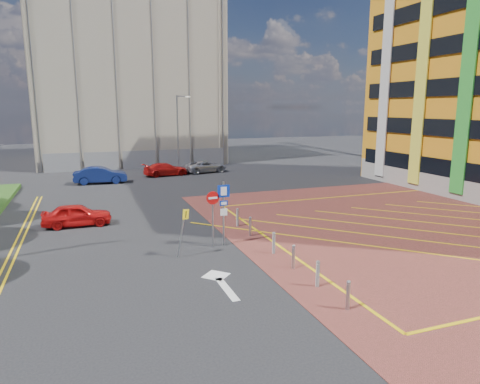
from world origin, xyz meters
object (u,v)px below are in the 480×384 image
car_red_back (166,169)px  car_blue_back (101,175)px  sign_cluster (220,207)px  warning_sign (183,227)px  car_silver_back (205,167)px  car_red_left (77,215)px  lamp_back (178,129)px

car_red_back → car_blue_back: bearing=102.6°
sign_cluster → car_blue_back: sign_cluster is taller
warning_sign → car_silver_back: warning_sign is taller
sign_cluster → car_red_back: size_ratio=0.73×
car_blue_back → car_red_back: 6.75m
sign_cluster → car_blue_back: size_ratio=0.70×
sign_cluster → car_blue_back: (-4.77, 20.55, -1.20)m
car_red_left → car_blue_back: bearing=-6.7°
car_blue_back → lamp_back: bearing=-49.1°
warning_sign → car_red_back: (3.57, 23.91, -0.79)m
sign_cluster → car_silver_back: size_ratio=0.72×
lamp_back → warning_sign: 28.71m
car_red_back → car_silver_back: 4.38m
warning_sign → car_red_left: size_ratio=0.59×
car_red_left → car_blue_back: car_blue_back is taller
car_red_back → car_silver_back: car_red_back is taller
car_red_left → car_red_back: car_red_left is taller
warning_sign → car_blue_back: (-2.73, 21.50, -0.67)m
lamp_back → car_red_left: size_ratio=2.11×
sign_cluster → warning_sign: sign_cluster is taller
sign_cluster → car_red_left: (-6.65, 6.31, -1.31)m
lamp_back → car_red_left: (-10.43, -20.71, -3.71)m
car_blue_back → car_red_left: bearing=176.3°
car_red_back → car_silver_back: (4.31, 0.75, -0.02)m
lamp_back → car_red_back: 5.95m
lamp_back → car_red_back: bearing=-119.1°
car_red_left → car_red_back: 18.55m
car_blue_back → car_red_back: size_ratio=1.05×
car_red_left → car_silver_back: 21.42m
lamp_back → sign_cluster: lamp_back is taller
warning_sign → car_red_back: size_ratio=0.51×
warning_sign → car_blue_back: 21.69m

